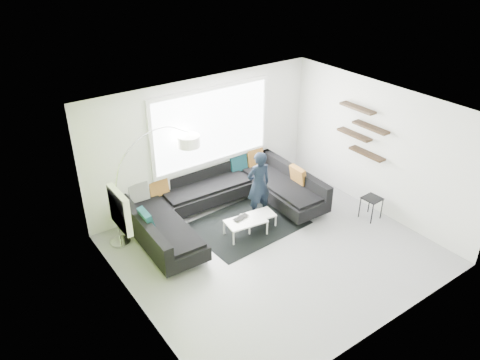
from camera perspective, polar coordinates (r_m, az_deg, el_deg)
name	(u,v)px	position (r m, az deg, el deg)	size (l,w,h in m)	color
ground	(274,250)	(9.15, 4.15, -8.50)	(5.50, 5.50, 0.00)	gray
room_shell	(272,162)	(8.34, 3.90, 2.22)	(5.54, 5.04, 2.82)	silver
sectional_sofa	(225,204)	(9.83, -1.90, -2.91)	(3.95, 2.52, 0.84)	black
rug	(248,224)	(9.83, 0.94, -5.39)	(2.24, 1.63, 0.01)	black
coffee_table	(252,223)	(9.56, 1.50, -5.32)	(1.04, 0.60, 0.34)	white
arc_lamp	(114,196)	(9.02, -15.15, -1.92)	(1.99, 0.52, 2.15)	silver
side_table	(371,208)	(10.29, 15.64, -3.30)	(0.36, 0.36, 0.49)	black
person	(259,185)	(9.76, 2.28, -0.55)	(0.59, 0.43, 1.50)	black
laptop	(243,219)	(9.37, 0.34, -4.74)	(0.39, 0.29, 0.03)	black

